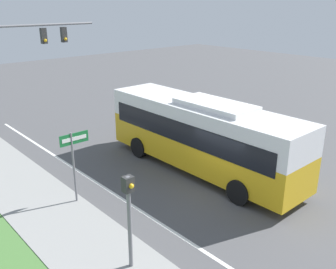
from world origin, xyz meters
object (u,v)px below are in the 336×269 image
(bus, at_px, (201,132))
(street_sign, at_px, (74,155))
(pedestrian_signal, at_px, (129,208))
(signal_gantry, at_px, (20,53))

(bus, distance_m, street_sign, 5.79)
(bus, relative_size, pedestrian_signal, 3.39)
(pedestrian_signal, bearing_deg, bus, 27.72)
(signal_gantry, height_order, pedestrian_signal, signal_gantry)
(bus, xyz_separation_m, pedestrian_signal, (-6.42, -3.37, 0.19))
(signal_gantry, bearing_deg, street_sign, -102.41)
(signal_gantry, distance_m, street_sign, 10.50)
(pedestrian_signal, height_order, street_sign, pedestrian_signal)
(bus, height_order, street_sign, bus)
(street_sign, bearing_deg, pedestrian_signal, -99.37)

